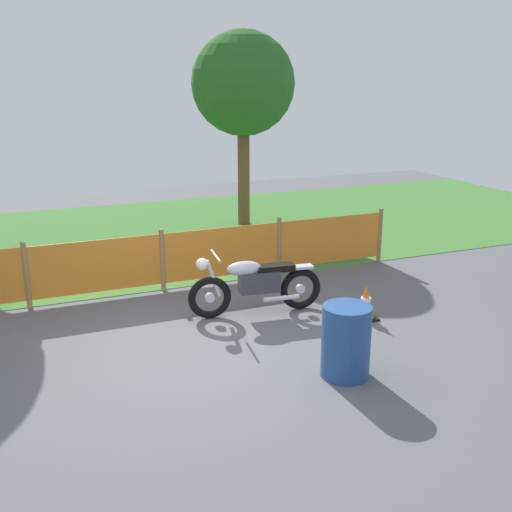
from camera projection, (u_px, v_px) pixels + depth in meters
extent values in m
cube|color=#5B5B60|center=(211.00, 351.00, 7.83)|extent=(24.00, 24.00, 0.02)
cube|color=#427A33|center=(124.00, 238.00, 13.27)|extent=(24.00, 7.28, 0.01)
cylinder|color=#997547|center=(27.00, 275.00, 9.13)|extent=(0.08, 0.08, 1.05)
cylinder|color=#997547|center=(162.00, 260.00, 9.89)|extent=(0.08, 0.08, 1.05)
cylinder|color=#997547|center=(279.00, 247.00, 10.66)|extent=(0.08, 0.08, 1.05)
cylinder|color=#997547|center=(380.00, 235.00, 11.42)|extent=(0.08, 0.08, 1.05)
cube|color=orange|center=(97.00, 266.00, 9.51)|extent=(2.02, 0.02, 0.85)
cube|color=orange|center=(223.00, 252.00, 10.27)|extent=(2.02, 0.02, 0.85)
cube|color=orange|center=(331.00, 240.00, 11.03)|extent=(2.02, 0.02, 0.85)
cylinder|color=brown|center=(244.00, 173.00, 14.18)|extent=(0.28, 0.28, 2.44)
sphere|color=#286023|center=(243.00, 83.00, 13.59)|extent=(2.35, 2.35, 2.35)
torus|color=black|center=(210.00, 298.00, 8.79)|extent=(0.65, 0.18, 0.64)
cylinder|color=silver|center=(210.00, 298.00, 8.79)|extent=(0.15, 0.08, 0.14)
torus|color=black|center=(300.00, 289.00, 9.16)|extent=(0.65, 0.18, 0.64)
cylinder|color=silver|center=(300.00, 289.00, 9.16)|extent=(0.15, 0.08, 0.14)
cube|color=#38383D|center=(259.00, 281.00, 8.94)|extent=(0.63, 0.31, 0.32)
ellipsoid|color=#B7B7C1|center=(244.00, 269.00, 8.81)|extent=(0.55, 0.30, 0.22)
cube|color=black|center=(275.00, 268.00, 8.95)|extent=(0.58, 0.28, 0.10)
cube|color=silver|center=(301.00, 267.00, 9.06)|extent=(0.38, 0.20, 0.04)
cylinder|color=silver|center=(213.00, 278.00, 8.73)|extent=(0.24, 0.08, 0.57)
sphere|color=white|center=(202.00, 264.00, 8.62)|extent=(0.20, 0.20, 0.18)
cylinder|color=silver|center=(216.00, 256.00, 8.64)|extent=(0.10, 0.60, 0.03)
cylinder|color=silver|center=(281.00, 298.00, 8.96)|extent=(0.56, 0.13, 0.07)
cube|color=black|center=(365.00, 318.00, 8.85)|extent=(0.32, 0.32, 0.03)
cone|color=orange|center=(366.00, 301.00, 8.78)|extent=(0.26, 0.26, 0.50)
cylinder|color=white|center=(366.00, 299.00, 8.77)|extent=(0.15, 0.15, 0.06)
cylinder|color=navy|center=(346.00, 341.00, 7.07)|extent=(0.58, 0.58, 0.88)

